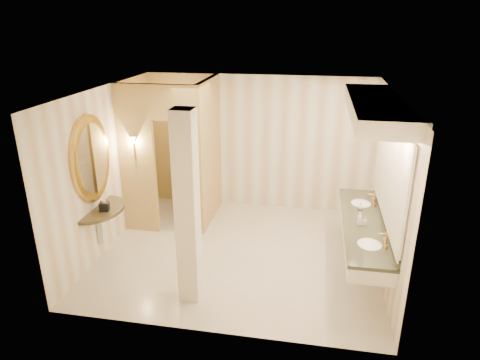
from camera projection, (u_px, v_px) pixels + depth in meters
name	position (u px, v px, depth m)	size (l,w,h in m)	color
floor	(239.00, 252.00, 7.24)	(4.50, 4.50, 0.00)	beige
ceiling	(239.00, 91.00, 6.27)	(4.50, 4.50, 0.00)	silver
wall_back	(257.00, 143.00, 8.59)	(4.50, 0.02, 2.70)	white
wall_front	(208.00, 237.00, 4.92)	(4.50, 0.02, 2.70)	white
wall_left	(107.00, 169.00, 7.13)	(0.02, 4.00, 2.70)	white
wall_right	(387.00, 187.00, 6.38)	(0.02, 4.00, 2.70)	white
toilet_closet	(189.00, 153.00, 7.82)	(1.50, 1.55, 2.70)	tan
wall_sconce	(134.00, 141.00, 7.33)	(0.14, 0.14, 0.42)	#C7893F
vanity	(372.00, 174.00, 6.08)	(0.75, 2.73, 2.09)	white
console_shelf	(93.00, 180.00, 6.64)	(1.06, 1.06, 1.98)	black
pillar	(187.00, 210.00, 5.60)	(0.28, 0.28, 2.70)	white
tissue_box	(104.00, 206.00, 6.70)	(0.14, 0.14, 0.14)	black
toilet	(185.00, 189.00, 8.81)	(0.44, 0.78, 0.80)	white
soap_bottle_a	(365.00, 221.00, 6.24)	(0.05, 0.05, 0.12)	beige
soap_bottle_b	(360.00, 206.00, 6.73)	(0.10, 0.10, 0.13)	silver
soap_bottle_c	(359.00, 219.00, 6.21)	(0.08, 0.08, 0.21)	#C6B28C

